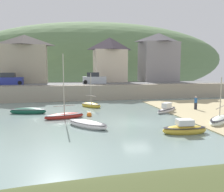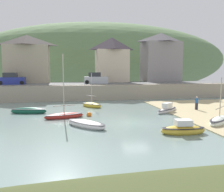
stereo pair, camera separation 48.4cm
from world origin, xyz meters
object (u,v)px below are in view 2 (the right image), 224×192
Objects in this scene: sailboat_white_hull at (92,105)px; mooring_buoy at (89,115)px; waterfront_building_centre at (112,59)px; dinghy_open_wooden at (183,130)px; waterfront_building_left at (27,59)px; waterfront_building_right at (161,57)px; sailboat_far_left at (86,124)px; fishing_boat_green at (219,121)px; parked_car_by_wall at (96,79)px; sailboat_nearest_shore at (64,115)px; parked_car_near_slipway at (12,80)px; person_near_water at (197,102)px; rowboat_small_beached at (167,110)px; motorboat_with_cabin at (29,111)px.

mooring_buoy is (-0.90, -5.92, -0.11)m from sailboat_white_hull.
waterfront_building_centre is 2.35× the size of dinghy_open_wooden.
waterfront_building_left is 0.89× the size of waterfront_building_right.
waterfront_building_right is 2.42× the size of sailboat_far_left.
fishing_boat_green is 24.42m from parked_car_by_wall.
sailboat_nearest_shore reaches higher than mooring_buoy.
parked_car_near_slipway is (-10.54, 21.49, 2.96)m from sailboat_far_left.
person_near_water is at bearing 69.82° from sailboat_far_left.
sailboat_far_left is (-1.56, -10.58, -0.03)m from sailboat_white_hull.
waterfront_building_right reaches higher than waterfront_building_centre.
sailboat_white_hull is (-5.73, 14.15, -0.06)m from dinghy_open_wooden.
sailboat_nearest_shore reaches higher than dinghy_open_wooden.
waterfront_building_left is 2.31× the size of rowboat_small_beached.
waterfront_building_left is 1.29× the size of sailboat_nearest_shore.
waterfront_building_right reaches higher than parked_car_by_wall.
sailboat_nearest_shore reaches higher than parked_car_near_slipway.
person_near_water is (15.73, 1.49, 0.72)m from sailboat_nearest_shore.
rowboat_small_beached is 0.89× the size of parked_car_by_wall.
sailboat_nearest_shore is at bearing -131.36° from waterfront_building_right.
waterfront_building_left is at bearing 180.00° from waterfront_building_right.
person_near_water is at bearing -99.67° from waterfront_building_right.
sailboat_white_hull is 1.23× the size of rowboat_small_beached.
rowboat_small_beached is at bearing -174.59° from person_near_water.
waterfront_building_left is 2.06× the size of parked_car_by_wall.
sailboat_nearest_shore is at bearing -112.66° from waterfront_building_centre.
person_near_water reaches higher than dinghy_open_wooden.
waterfront_building_centre is 18.61m from parked_car_near_slipway.
dinghy_open_wooden reaches higher than mooring_buoy.
sailboat_nearest_shore is 1.68× the size of sailboat_far_left.
sailboat_white_hull is (10.17, -15.41, -6.54)m from waterfront_building_left.
dinghy_open_wooden is at bearing -61.72° from waterfront_building_left.
motorboat_with_cabin is at bearing -125.46° from waterfront_building_centre.
rowboat_small_beached is (11.80, 1.12, 0.03)m from sailboat_nearest_shore.
sailboat_nearest_shore is at bearing -174.58° from person_near_water.
sailboat_far_left is at bearing -157.60° from person_near_water.
sailboat_white_hull is (3.51, 6.39, 0.00)m from sailboat_nearest_shore.
parked_car_by_wall is (1.85, 10.91, 2.93)m from sailboat_white_hull.
waterfront_building_left is 23.71m from sailboat_nearest_shore.
dinghy_open_wooden is 30.89m from parked_car_near_slipway.
person_near_water is at bearing -52.37° from parked_car_by_wall.
sailboat_white_hull is 1.15× the size of sailboat_far_left.
rowboat_small_beached is 6.97× the size of mooring_buoy.
dinghy_open_wooden is 10.57m from mooring_buoy.
mooring_buoy is (9.27, -21.33, -6.65)m from waterfront_building_left.
parked_car_by_wall is at bearing -161.98° from waterfront_building_right.
fishing_boat_green is 32.18m from parked_car_near_slipway.
sailboat_white_hull is at bearing -95.29° from parked_car_by_wall.
parked_car_near_slipway is at bearing 146.98° from person_near_water.
sailboat_white_hull is at bearing -109.95° from waterfront_building_centre.
parked_car_near_slipway is (-17.84, 25.06, 2.87)m from dinghy_open_wooden.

